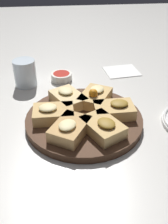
{
  "coord_description": "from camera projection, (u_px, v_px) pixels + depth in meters",
  "views": [
    {
      "loc": [
        0.06,
        0.59,
        0.44
      ],
      "look_at": [
        0.0,
        0.0,
        0.04
      ],
      "focal_mm": 42.0,
      "sensor_mm": 36.0,
      "label": 1
    }
  ],
  "objects": [
    {
      "name": "focaccia_slice_0",
      "position": [
        114.0,
        109.0,
        0.73
      ],
      "size": [
        0.11,
        0.08,
        0.04
      ],
      "color": "tan",
      "rests_on": "serving_board"
    },
    {
      "name": "focaccia_slice_1",
      "position": [
        95.0,
        97.0,
        0.78
      ],
      "size": [
        0.12,
        0.13,
        0.05
      ],
      "color": "tan",
      "rests_on": "serving_board"
    },
    {
      "name": "focaccia_slice_3",
      "position": [
        53.0,
        113.0,
        0.71
      ],
      "size": [
        0.11,
        0.08,
        0.04
      ],
      "color": "tan",
      "rests_on": "serving_board"
    },
    {
      "name": "focaccia_slice_4",
      "position": [
        70.0,
        129.0,
        0.65
      ],
      "size": [
        0.12,
        0.13,
        0.04
      ],
      "color": "tan",
      "rests_on": "serving_board"
    },
    {
      "name": "water_glass",
      "position": [
        25.0,
        73.0,
        0.9
      ],
      "size": [
        0.08,
        0.08,
        0.09
      ],
      "primitive_type": "cylinder",
      "color": "silver",
      "rests_on": "ground_plane"
    },
    {
      "name": "ground_plane",
      "position": [
        84.0,
        123.0,
        0.74
      ],
      "size": [
        3.0,
        3.0,
        0.0
      ],
      "primitive_type": "plane",
      "color": "beige"
    },
    {
      "name": "focaccia_slice_5",
      "position": [
        103.0,
        127.0,
        0.66
      ],
      "size": [
        0.12,
        0.13,
        0.04
      ],
      "color": "tan",
      "rests_on": "serving_board"
    },
    {
      "name": "dipping_bowl",
      "position": [
        62.0,
        76.0,
        0.95
      ],
      "size": [
        0.08,
        0.08,
        0.03
      ],
      "color": "silver",
      "rests_on": "ground_plane"
    },
    {
      "name": "napkin_stack",
      "position": [
        122.0,
        71.0,
        1.02
      ],
      "size": [
        0.14,
        0.12,
        0.01
      ],
      "primitive_type": "cube",
      "rotation": [
        0.0,
        0.0,
        0.12
      ],
      "color": "white",
      "rests_on": "ground_plane"
    },
    {
      "name": "serving_board",
      "position": [
        84.0,
        120.0,
        0.73
      ],
      "size": [
        0.32,
        0.32,
        0.02
      ],
      "primitive_type": "cylinder",
      "color": "#422819",
      "rests_on": "ground_plane"
    },
    {
      "name": "focaccia_slice_2",
      "position": [
        68.0,
        98.0,
        0.77
      ],
      "size": [
        0.12,
        0.13,
        0.04
      ],
      "color": "#E5C689",
      "rests_on": "serving_board"
    }
  ]
}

